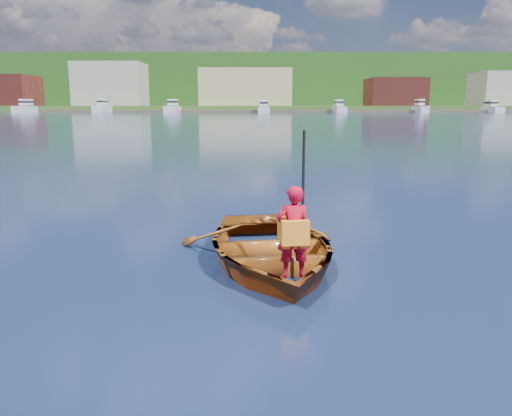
% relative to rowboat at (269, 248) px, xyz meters
% --- Properties ---
extents(ground, '(600.00, 600.00, 0.00)m').
position_rel_rowboat_xyz_m(ground, '(1.22, -0.55, -0.22)').
color(ground, '#122046').
rests_on(ground, ground).
extents(rowboat, '(3.05, 3.93, 0.75)m').
position_rel_rowboat_xyz_m(rowboat, '(0.00, 0.00, 0.00)').
color(rowboat, maroon).
rests_on(rowboat, ground).
extents(child_paddler, '(0.46, 0.38, 1.81)m').
position_rel_rowboat_xyz_m(child_paddler, '(0.28, -0.87, 0.46)').
color(child_paddler, '#BA0A23').
rests_on(child_paddler, ground).
extents(shoreline, '(400.00, 140.00, 22.00)m').
position_rel_rowboat_xyz_m(shoreline, '(1.22, 236.06, 10.10)').
color(shoreline, '#315320').
rests_on(shoreline, ground).
extents(dock, '(159.98, 12.74, 0.80)m').
position_rel_rowboat_xyz_m(dock, '(-2.90, 147.45, 0.18)').
color(dock, '#50453A').
rests_on(dock, ground).
extents(waterfront_buildings, '(202.00, 16.00, 14.00)m').
position_rel_rowboat_xyz_m(waterfront_buildings, '(-6.52, 164.45, 7.52)').
color(waterfront_buildings, brown).
rests_on(waterfront_buildings, ground).
extents(marina_yachts, '(140.29, 12.27, 4.34)m').
position_rel_rowboat_xyz_m(marina_yachts, '(-4.37, 142.73, 1.19)').
color(marina_yachts, silver).
rests_on(marina_yachts, ground).
extents(hillside_trees, '(295.29, 86.86, 26.54)m').
position_rel_rowboat_xyz_m(hillside_trees, '(-16.32, 237.43, 17.78)').
color(hillside_trees, '#382314').
rests_on(hillside_trees, ground).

